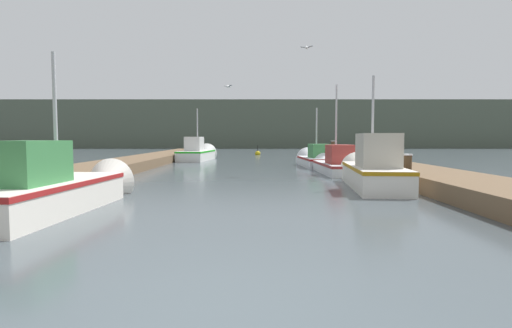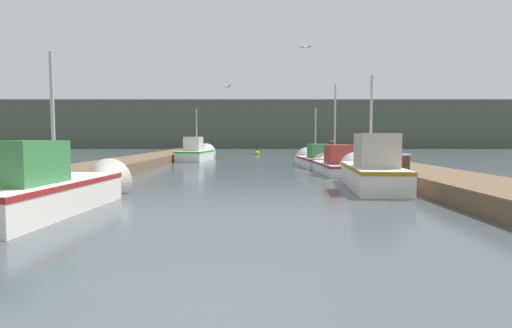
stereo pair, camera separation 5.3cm
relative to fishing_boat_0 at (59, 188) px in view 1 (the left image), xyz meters
name	(u,v)px [view 1 (the left image)]	position (x,y,z in m)	size (l,w,h in m)	color
ground_plane	(216,318)	(3.88, -5.18, -0.47)	(200.00, 200.00, 0.00)	#424C51
dock_left	(123,165)	(-2.18, 10.82, -0.24)	(2.48, 40.00, 0.47)	brown
dock_right	(371,165)	(9.94, 10.82, -0.24)	(2.48, 40.00, 0.47)	brown
distant_shore_ridge	(252,126)	(3.88, 56.29, 3.00)	(120.00, 16.00, 6.95)	#4C5647
fishing_boat_0	(59,188)	(0.00, 0.00, 0.00)	(1.68, 5.25, 3.65)	silver
fishing_boat_1	(369,169)	(7.88, 4.16, 0.06)	(1.89, 5.58, 3.79)	silver
fishing_boat_2	(332,164)	(7.69, 9.16, -0.10)	(1.51, 5.07, 4.25)	silver
fishing_boat_3	(313,159)	(7.43, 13.18, -0.10)	(1.76, 4.63, 3.61)	silver
fishing_boat_4	(196,153)	(0.23, 18.96, 0.00)	(2.14, 5.57, 3.96)	silver
mooring_piling_0	(405,172)	(8.64, 3.12, 0.07)	(0.30, 0.30, 1.08)	#473523
mooring_piling_1	(331,152)	(8.92, 15.85, 0.22)	(0.30, 0.30, 1.37)	#473523
channel_buoy	(256,153)	(4.36, 26.99, -0.34)	(0.48, 0.48, 0.98)	gold
seagull_lead	(305,48)	(6.40, 9.06, 4.98)	(0.55, 0.32, 0.12)	white
seagull_1	(226,86)	(2.79, 11.95, 3.68)	(0.46, 0.48, 0.12)	white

